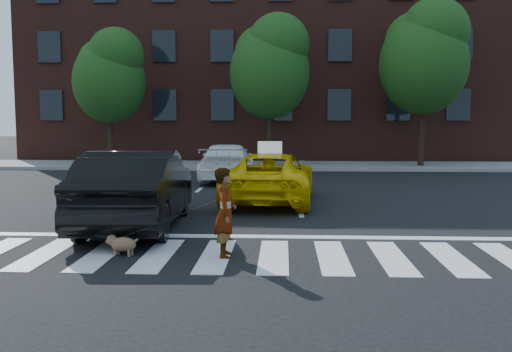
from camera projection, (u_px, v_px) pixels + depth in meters
The scene contains 14 objects.
ground at pixel (216, 256), 9.81m from camera, with size 120.00×120.00×0.00m, color black.
crosswalk at pixel (216, 256), 9.81m from camera, with size 13.00×2.40×0.01m, color silver.
stop_line at pixel (225, 236), 11.40m from camera, with size 12.00×0.30×0.01m, color silver.
sidewalk_far at pixel (259, 166), 27.19m from camera, with size 30.00×4.00×0.15m, color slate.
building at pixel (264, 56), 34.03m from camera, with size 26.00×10.00×12.00m, color #4F241C.
tree_left at pixel (110, 73), 26.57m from camera, with size 3.39×3.38×6.50m.
tree_mid at pixel (270, 63), 26.17m from camera, with size 3.69×3.69×7.10m.
tree_right at pixel (425, 53), 25.79m from camera, with size 4.00×4.00×7.70m.
taxi at pixel (270, 177), 15.97m from camera, with size 2.31×5.00×1.39m, color #EDC204.
black_sedan at pixel (137, 189), 12.30m from camera, with size 1.78×5.12×1.69m, color black.
white_suv at pixel (227, 162), 21.38m from camera, with size 1.92×4.73×1.37m, color white.
woman at pixel (225, 213), 9.67m from camera, with size 0.56×0.37×1.53m, color #999999.
dog at pixel (121, 243), 9.83m from camera, with size 0.62×0.34×0.36m.
taxi_sign at pixel (270, 147), 15.68m from camera, with size 0.65×0.28×0.32m, color white.
Camera 1 is at (1.15, -9.57, 2.38)m, focal length 40.00 mm.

